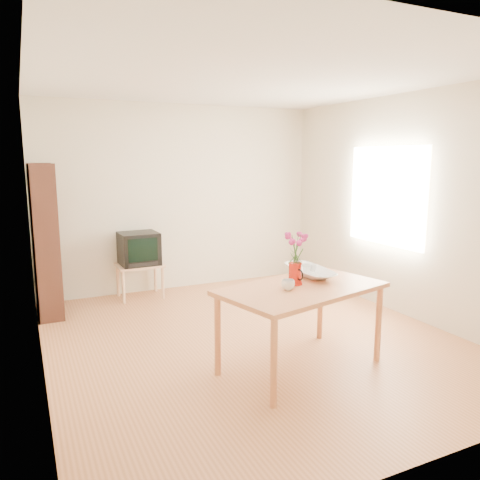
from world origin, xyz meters
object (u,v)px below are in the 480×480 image
pitcher (295,274)px  mug (288,285)px  bowl (310,254)px  table (302,295)px  television (139,248)px

pitcher → mug: (-0.15, -0.13, -0.05)m
bowl → mug: bearing=-142.5°
table → pitcher: 0.19m
bowl → television: bowl is taller
mug → bowl: size_ratio=0.25×
pitcher → television: pitcher is taller
table → pitcher: (-0.02, 0.09, 0.17)m
table → mug: (-0.17, -0.04, 0.12)m
mug → bowl: 0.59m
table → pitcher: bearing=87.5°
bowl → television: size_ratio=0.89×
table → bowl: bearing=32.9°
pitcher → bowl: 0.39m
table → mug: 0.21m
pitcher → television: size_ratio=0.41×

